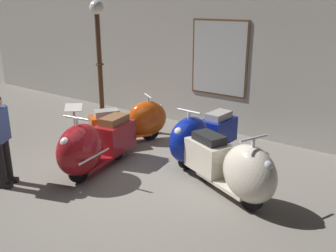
{
  "coord_description": "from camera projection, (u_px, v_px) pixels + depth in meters",
  "views": [
    {
      "loc": [
        3.84,
        -4.09,
        2.84
      ],
      "look_at": [
        -0.0,
        1.16,
        0.69
      ],
      "focal_mm": 40.16,
      "sensor_mm": 36.0,
      "label": 1
    }
  ],
  "objects": [
    {
      "name": "scooter_0",
      "position": [
        135.0,
        121.0,
        7.89
      ],
      "size": [
        1.27,
        1.62,
        0.99
      ],
      "rotation": [
        0.0,
        0.0,
        1.0
      ],
      "color": "black",
      "rests_on": "ground"
    },
    {
      "name": "visitor_0",
      "position": [
        0.0,
        134.0,
        5.86
      ],
      "size": [
        0.37,
        0.45,
        1.53
      ],
      "rotation": [
        0.0,
        0.0,
        0.55
      ],
      "color": "black",
      "rests_on": "ground"
    },
    {
      "name": "ground_plane",
      "position": [
        127.0,
        184.0,
        6.17
      ],
      "size": [
        60.0,
        60.0,
        0.0
      ],
      "primitive_type": "plane",
      "color": "slate"
    },
    {
      "name": "info_stanchion",
      "position": [
        76.0,
        134.0,
        7.28
      ],
      "size": [
        0.39,
        0.38,
        1.0
      ],
      "color": "#333338",
      "rests_on": "ground"
    },
    {
      "name": "scooter_3",
      "position": [
        235.0,
        169.0,
        5.54
      ],
      "size": [
        1.85,
        1.16,
        1.1
      ],
      "rotation": [
        0.0,
        0.0,
        -0.39
      ],
      "color": "black",
      "rests_on": "ground"
    },
    {
      "name": "lamppost",
      "position": [
        99.0,
        58.0,
        8.4
      ],
      "size": [
        0.3,
        0.3,
        2.88
      ],
      "color": "#472D19",
      "rests_on": "ground"
    },
    {
      "name": "showroom_back_wall",
      "position": [
        236.0,
        51.0,
        8.11
      ],
      "size": [
        18.0,
        0.63,
        3.67
      ],
      "color": "#ADA89E",
      "rests_on": "ground"
    },
    {
      "name": "scooter_1",
      "position": [
        92.0,
        146.0,
        6.38
      ],
      "size": [
        0.8,
        1.89,
        1.12
      ],
      "rotation": [
        0.0,
        0.0,
        -1.42
      ],
      "color": "black",
      "rests_on": "ground"
    },
    {
      "name": "scooter_2",
      "position": [
        199.0,
        137.0,
        6.84
      ],
      "size": [
        0.62,
        1.79,
        1.08
      ],
      "rotation": [
        0.0,
        0.0,
        -1.64
      ],
      "color": "black",
      "rests_on": "ground"
    }
  ]
}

